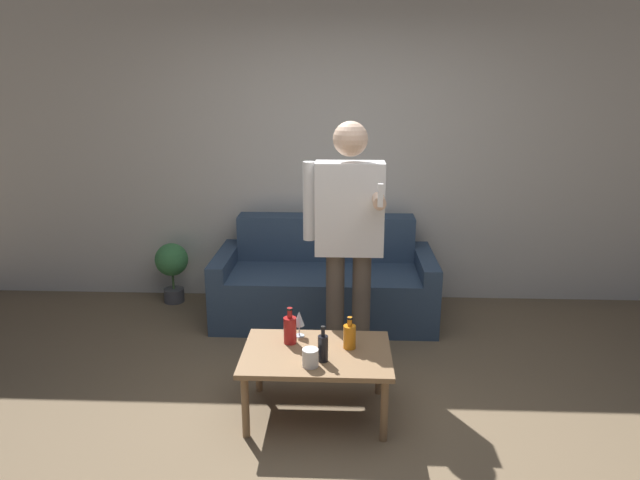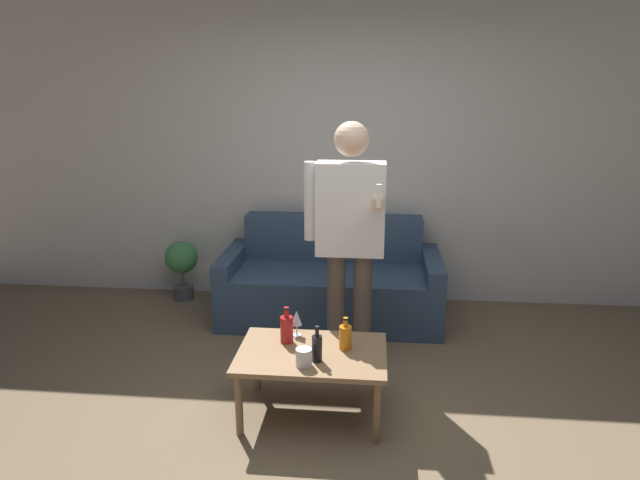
% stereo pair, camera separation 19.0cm
% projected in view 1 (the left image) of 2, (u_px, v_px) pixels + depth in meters
% --- Properties ---
extents(ground_plane, '(16.00, 16.00, 0.00)m').
position_uv_depth(ground_plane, '(343.00, 444.00, 3.17)').
color(ground_plane, '#756047').
extents(wall_back, '(8.00, 0.06, 2.70)m').
position_uv_depth(wall_back, '(346.00, 151.00, 5.01)').
color(wall_back, silver).
rests_on(wall_back, ground_plane).
extents(couch, '(1.81, 0.85, 0.82)m').
position_uv_depth(couch, '(325.00, 283.00, 4.83)').
color(couch, '#334760').
rests_on(couch, ground_plane).
extents(coffee_table, '(0.87, 0.60, 0.41)m').
position_uv_depth(coffee_table, '(317.00, 359.00, 3.36)').
color(coffee_table, '#8E6B47').
rests_on(coffee_table, ground_plane).
extents(bottle_orange, '(0.06, 0.06, 0.21)m').
position_uv_depth(bottle_orange, '(323.00, 347.00, 3.22)').
color(bottle_orange, black).
rests_on(bottle_orange, coffee_table).
extents(bottle_green, '(0.07, 0.07, 0.20)m').
position_uv_depth(bottle_green, '(350.00, 336.00, 3.38)').
color(bottle_green, orange).
rests_on(bottle_green, coffee_table).
extents(bottle_dark, '(0.08, 0.08, 0.23)m').
position_uv_depth(bottle_dark, '(290.00, 329.00, 3.44)').
color(bottle_dark, '#B21E1E').
rests_on(bottle_dark, coffee_table).
extents(wine_glass_near, '(0.07, 0.07, 0.17)m').
position_uv_depth(wine_glass_near, '(299.00, 319.00, 3.52)').
color(wine_glass_near, silver).
rests_on(wine_glass_near, coffee_table).
extents(cup_on_table, '(0.09, 0.09, 0.10)m').
position_uv_depth(cup_on_table, '(310.00, 358.00, 3.17)').
color(cup_on_table, white).
rests_on(cup_on_table, coffee_table).
extents(person_standing_front, '(0.53, 0.44, 1.70)m').
position_uv_depth(person_standing_front, '(348.00, 228.00, 3.80)').
color(person_standing_front, brown).
rests_on(person_standing_front, ground_plane).
extents(potted_plant, '(0.29, 0.29, 0.55)m').
position_uv_depth(potted_plant, '(172.00, 265.00, 5.11)').
color(potted_plant, '#4C4C51').
rests_on(potted_plant, ground_plane).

